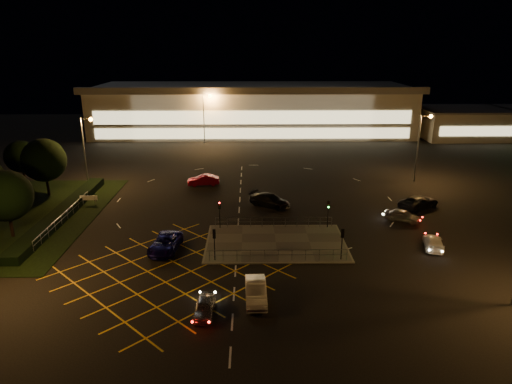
{
  "coord_description": "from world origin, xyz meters",
  "views": [
    {
      "loc": [
        -0.65,
        -45.2,
        19.64
      ],
      "look_at": [
        0.11,
        9.05,
        2.0
      ],
      "focal_mm": 32.0,
      "sensor_mm": 36.0,
      "label": 1
    }
  ],
  "objects_px": {
    "car_right_silver": "(403,215)",
    "car_circ_red": "(203,180)",
    "signal_se": "(342,237)",
    "car_near_silver": "(204,307)",
    "signal_sw": "(214,238)",
    "car_east_grey": "(419,202)",
    "signal_ne": "(328,208)",
    "car_left_blue": "(165,243)",
    "car_approach_white": "(433,242)",
    "signal_nw": "(220,209)",
    "car_far_dkgrey": "(270,200)",
    "car_queue_white": "(256,291)"
  },
  "relations": [
    {
      "from": "car_east_grey",
      "to": "car_left_blue",
      "type": "bearing_deg",
      "value": 76.85
    },
    {
      "from": "signal_sw",
      "to": "car_near_silver",
      "type": "bearing_deg",
      "value": 89.0
    },
    {
      "from": "signal_sw",
      "to": "car_east_grey",
      "type": "relative_size",
      "value": 0.56
    },
    {
      "from": "signal_nw",
      "to": "car_circ_red",
      "type": "xyz_separation_m",
      "value": [
        -3.45,
        16.59,
        -1.61
      ]
    },
    {
      "from": "car_circ_red",
      "to": "car_right_silver",
      "type": "bearing_deg",
      "value": 51.12
    },
    {
      "from": "car_far_dkgrey",
      "to": "car_east_grey",
      "type": "bearing_deg",
      "value": -59.25
    },
    {
      "from": "signal_sw",
      "to": "car_left_blue",
      "type": "xyz_separation_m",
      "value": [
        -5.08,
        2.44,
        -1.6
      ]
    },
    {
      "from": "signal_nw",
      "to": "car_queue_white",
      "type": "relative_size",
      "value": 0.67
    },
    {
      "from": "car_left_blue",
      "to": "car_approach_white",
      "type": "bearing_deg",
      "value": 6.21
    },
    {
      "from": "signal_se",
      "to": "car_queue_white",
      "type": "xyz_separation_m",
      "value": [
        -8.21,
        -6.95,
        -1.59
      ]
    },
    {
      "from": "car_approach_white",
      "to": "car_east_grey",
      "type": "bearing_deg",
      "value": -87.58
    },
    {
      "from": "signal_ne",
      "to": "car_far_dkgrey",
      "type": "bearing_deg",
      "value": 129.61
    },
    {
      "from": "car_approach_white",
      "to": "signal_nw",
      "type": "bearing_deg",
      "value": 1.52
    },
    {
      "from": "car_approach_white",
      "to": "car_left_blue",
      "type": "bearing_deg",
      "value": 15.72
    },
    {
      "from": "car_queue_white",
      "to": "car_far_dkgrey",
      "type": "distance_m",
      "value": 22.45
    },
    {
      "from": "signal_se",
      "to": "car_near_silver",
      "type": "relative_size",
      "value": 0.87
    },
    {
      "from": "signal_se",
      "to": "car_circ_red",
      "type": "bearing_deg",
      "value": -57.85
    },
    {
      "from": "signal_ne",
      "to": "car_circ_red",
      "type": "bearing_deg",
      "value": 132.95
    },
    {
      "from": "signal_nw",
      "to": "signal_ne",
      "type": "distance_m",
      "value": 12.0
    },
    {
      "from": "car_left_blue",
      "to": "car_far_dkgrey",
      "type": "relative_size",
      "value": 1.01
    },
    {
      "from": "car_queue_white",
      "to": "car_left_blue",
      "type": "relative_size",
      "value": 0.85
    },
    {
      "from": "signal_ne",
      "to": "car_queue_white",
      "type": "distance_m",
      "value": 17.12
    },
    {
      "from": "car_circ_red",
      "to": "car_far_dkgrey",
      "type": "bearing_deg",
      "value": 37.21
    },
    {
      "from": "signal_nw",
      "to": "car_circ_red",
      "type": "distance_m",
      "value": 17.03
    },
    {
      "from": "car_right_silver",
      "to": "car_east_grey",
      "type": "xyz_separation_m",
      "value": [
        3.46,
        4.45,
        0.1
      ]
    },
    {
      "from": "car_left_blue",
      "to": "car_approach_white",
      "type": "xyz_separation_m",
      "value": [
        26.91,
        0.18,
        -0.13
      ]
    },
    {
      "from": "signal_sw",
      "to": "signal_nw",
      "type": "bearing_deg",
      "value": -90.0
    },
    {
      "from": "car_near_silver",
      "to": "car_east_grey",
      "type": "distance_m",
      "value": 34.03
    },
    {
      "from": "car_right_silver",
      "to": "car_approach_white",
      "type": "xyz_separation_m",
      "value": [
        0.74,
        -7.41,
        -0.05
      ]
    },
    {
      "from": "signal_ne",
      "to": "car_right_silver",
      "type": "relative_size",
      "value": 0.79
    },
    {
      "from": "car_queue_white",
      "to": "car_right_silver",
      "type": "xyz_separation_m",
      "value": [
        17.29,
        16.98,
        -0.09
      ]
    },
    {
      "from": "car_right_silver",
      "to": "car_circ_red",
      "type": "xyz_separation_m",
      "value": [
        -24.54,
        14.55,
        0.07
      ]
    },
    {
      "from": "car_near_silver",
      "to": "car_left_blue",
      "type": "height_order",
      "value": "car_left_blue"
    },
    {
      "from": "car_east_grey",
      "to": "signal_nw",
      "type": "bearing_deg",
      "value": 69.55
    },
    {
      "from": "signal_sw",
      "to": "signal_se",
      "type": "relative_size",
      "value": 1.0
    },
    {
      "from": "car_near_silver",
      "to": "car_queue_white",
      "type": "relative_size",
      "value": 0.77
    },
    {
      "from": "car_queue_white",
      "to": "car_far_dkgrey",
      "type": "relative_size",
      "value": 0.86
    },
    {
      "from": "signal_nw",
      "to": "signal_ne",
      "type": "xyz_separation_m",
      "value": [
        12.0,
        0.0,
        0.0
      ]
    },
    {
      "from": "signal_se",
      "to": "car_right_silver",
      "type": "distance_m",
      "value": 13.64
    },
    {
      "from": "car_queue_white",
      "to": "car_approach_white",
      "type": "relative_size",
      "value": 1.08
    },
    {
      "from": "signal_ne",
      "to": "car_far_dkgrey",
      "type": "distance_m",
      "value": 9.76
    },
    {
      "from": "car_far_dkgrey",
      "to": "signal_ne",
      "type": "bearing_deg",
      "value": -106.8
    },
    {
      "from": "car_circ_red",
      "to": "car_left_blue",
      "type": "bearing_deg",
      "value": -12.43
    },
    {
      "from": "car_far_dkgrey",
      "to": "signal_nw",
      "type": "bearing_deg",
      "value": 175.3
    },
    {
      "from": "car_far_dkgrey",
      "to": "car_right_silver",
      "type": "xyz_separation_m",
      "value": [
        15.23,
        -5.38,
        -0.11
      ]
    },
    {
      "from": "signal_sw",
      "to": "car_far_dkgrey",
      "type": "relative_size",
      "value": 0.58
    },
    {
      "from": "car_queue_white",
      "to": "car_far_dkgrey",
      "type": "bearing_deg",
      "value": 82.92
    },
    {
      "from": "car_far_dkgrey",
      "to": "car_right_silver",
      "type": "height_order",
      "value": "car_far_dkgrey"
    },
    {
      "from": "car_right_silver",
      "to": "car_east_grey",
      "type": "distance_m",
      "value": 5.64
    },
    {
      "from": "car_far_dkgrey",
      "to": "car_circ_red",
      "type": "bearing_deg",
      "value": 79.01
    }
  ]
}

